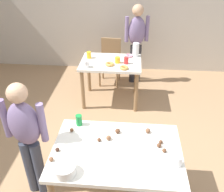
# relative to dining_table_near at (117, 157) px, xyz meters

# --- Properties ---
(ground_plane) EXTENTS (6.40, 6.40, 0.00)m
(ground_plane) POSITION_rel_dining_table_near_xyz_m (-0.12, 0.23, -0.66)
(ground_plane) COLOR #9E7A56
(wall_back) EXTENTS (6.40, 0.10, 2.60)m
(wall_back) POSITION_rel_dining_table_near_xyz_m (-0.12, 3.43, 0.64)
(wall_back) COLOR #BCB2A3
(wall_back) RESTS_ON ground_plane
(dining_table_near) EXTENTS (1.22, 0.84, 0.75)m
(dining_table_near) POSITION_rel_dining_table_near_xyz_m (0.00, 0.00, 0.00)
(dining_table_near) COLOR silver
(dining_table_near) RESTS_ON ground_plane
(dining_table_far) EXTENTS (0.99, 0.72, 0.75)m
(dining_table_far) POSITION_rel_dining_table_near_xyz_m (-0.24, 2.03, -0.02)
(dining_table_far) COLOR silver
(dining_table_far) RESTS_ON ground_plane
(chair_far_table) EXTENTS (0.43, 0.43, 0.87)m
(chair_far_table) POSITION_rel_dining_table_near_xyz_m (-0.32, 2.75, -0.16)
(chair_far_table) COLOR olive
(chair_far_table) RESTS_ON ground_plane
(person_girl_near) EXTENTS (0.45, 0.23, 1.38)m
(person_girl_near) POSITION_rel_dining_table_near_xyz_m (-0.89, 0.07, 0.16)
(person_girl_near) COLOR #383D4C
(person_girl_near) RESTS_ON ground_plane
(person_adult_far) EXTENTS (0.45, 0.26, 1.51)m
(person_adult_far) POSITION_rel_dining_table_near_xyz_m (0.17, 2.78, 0.25)
(person_adult_far) COLOR #28282D
(person_adult_far) RESTS_ON ground_plane
(mixing_bowl) EXTENTS (0.19, 0.19, 0.09)m
(mixing_bowl) POSITION_rel_dining_table_near_xyz_m (-0.41, -0.32, 0.14)
(mixing_bowl) COLOR white
(mixing_bowl) RESTS_ON dining_table_near
(soda_can) EXTENTS (0.07, 0.07, 0.12)m
(soda_can) POSITION_rel_dining_table_near_xyz_m (-0.43, 0.34, 0.16)
(soda_can) COLOR #198438
(soda_can) RESTS_ON dining_table_near
(fork_near) EXTENTS (0.17, 0.02, 0.01)m
(fork_near) POSITION_rel_dining_table_near_xyz_m (0.08, 0.01, 0.10)
(fork_near) COLOR silver
(fork_near) RESTS_ON dining_table_near
(cup_near_0) EXTENTS (0.07, 0.07, 0.10)m
(cup_near_0) POSITION_rel_dining_table_near_xyz_m (0.54, -0.15, 0.15)
(cup_near_0) COLOR white
(cup_near_0) RESTS_ON dining_table_near
(cake_ball_0) EXTENTS (0.04, 0.04, 0.04)m
(cake_ball_0) POSITION_rel_dining_table_near_xyz_m (-0.57, -0.19, 0.12)
(cake_ball_0) COLOR brown
(cake_ball_0) RESTS_ON dining_table_near
(cake_ball_1) EXTENTS (0.04, 0.04, 0.04)m
(cake_ball_1) POSITION_rel_dining_table_near_xyz_m (-0.18, 0.10, 0.11)
(cake_ball_1) COLOR brown
(cake_ball_1) RESTS_ON dining_table_near
(cake_ball_2) EXTENTS (0.04, 0.04, 0.04)m
(cake_ball_2) POSITION_rel_dining_table_near_xyz_m (-0.48, 0.22, 0.11)
(cake_ball_2) COLOR brown
(cake_ball_2) RESTS_ON dining_table_near
(cake_ball_3) EXTENTS (0.05, 0.05, 0.05)m
(cake_ball_3) POSITION_rel_dining_table_near_xyz_m (-0.09, 0.13, 0.12)
(cake_ball_3) COLOR brown
(cake_ball_3) RESTS_ON dining_table_near
(cake_ball_4) EXTENTS (0.04, 0.04, 0.04)m
(cake_ball_4) POSITION_rel_dining_table_near_xyz_m (0.40, 0.07, 0.12)
(cake_ball_4) COLOR brown
(cake_ball_4) RESTS_ON dining_table_near
(cake_ball_5) EXTENTS (0.04, 0.04, 0.04)m
(cake_ball_5) POSITION_rel_dining_table_near_xyz_m (0.44, 0.01, 0.11)
(cake_ball_5) COLOR brown
(cake_ball_5) RESTS_ON dining_table_near
(cake_ball_6) EXTENTS (0.05, 0.05, 0.05)m
(cake_ball_6) POSITION_rel_dining_table_near_xyz_m (-0.01, 0.24, 0.12)
(cake_ball_6) COLOR brown
(cake_ball_6) RESTS_ON dining_table_near
(cake_ball_7) EXTENTS (0.05, 0.05, 0.05)m
(cake_ball_7) POSITION_rel_dining_table_near_xyz_m (0.30, 0.27, 0.12)
(cake_ball_7) COLOR brown
(cake_ball_7) RESTS_ON dining_table_near
(cake_ball_8) EXTENTS (0.04, 0.04, 0.04)m
(cake_ball_8) POSITION_rel_dining_table_near_xyz_m (-0.55, -0.07, 0.11)
(cake_ball_8) COLOR #3D2319
(cake_ball_8) RESTS_ON dining_table_near
(cake_ball_9) EXTENTS (0.04, 0.04, 0.04)m
(cake_ball_9) POSITION_rel_dining_table_near_xyz_m (0.42, 0.12, 0.11)
(cake_ball_9) COLOR brown
(cake_ball_9) RESTS_ON dining_table_near
(pitcher_far) EXTENTS (0.11, 0.11, 0.23)m
(pitcher_far) POSITION_rel_dining_table_near_xyz_m (0.16, 2.28, 0.21)
(pitcher_far) COLOR white
(pitcher_far) RESTS_ON dining_table_far
(cup_far_0) EXTENTS (0.07, 0.07, 0.11)m
(cup_far_0) POSITION_rel_dining_table_near_xyz_m (-0.62, 2.14, 0.15)
(cup_far_0) COLOR yellow
(cup_far_0) RESTS_ON dining_table_far
(cup_far_1) EXTENTS (0.08, 0.08, 0.10)m
(cup_far_1) POSITION_rel_dining_table_near_xyz_m (-0.13, 1.99, 0.14)
(cup_far_1) COLOR yellow
(cup_far_1) RESTS_ON dining_table_far
(cup_far_2) EXTENTS (0.08, 0.08, 0.11)m
(cup_far_2) POSITION_rel_dining_table_near_xyz_m (-0.60, 1.78, 0.15)
(cup_far_2) COLOR white
(cup_far_2) RESTS_ON dining_table_far
(cup_far_3) EXTENTS (0.07, 0.07, 0.11)m
(cup_far_3) POSITION_rel_dining_table_near_xyz_m (0.01, 1.96, 0.15)
(cup_far_3) COLOR red
(cup_far_3) RESTS_ON dining_table_far
(donut_far_0) EXTENTS (0.14, 0.14, 0.04)m
(donut_far_0) POSITION_rel_dining_table_near_xyz_m (-0.01, 1.77, 0.12)
(donut_far_0) COLOR gold
(donut_far_0) RESTS_ON dining_table_far
(donut_far_1) EXTENTS (0.14, 0.14, 0.04)m
(donut_far_1) POSITION_rel_dining_table_near_xyz_m (-0.25, 1.88, 0.12)
(donut_far_1) COLOR gold
(donut_far_1) RESTS_ON dining_table_far
(donut_far_2) EXTENTS (0.13, 0.13, 0.04)m
(donut_far_2) POSITION_rel_dining_table_near_xyz_m (0.05, 2.26, 0.11)
(donut_far_2) COLOR pink
(donut_far_2) RESTS_ON dining_table_far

